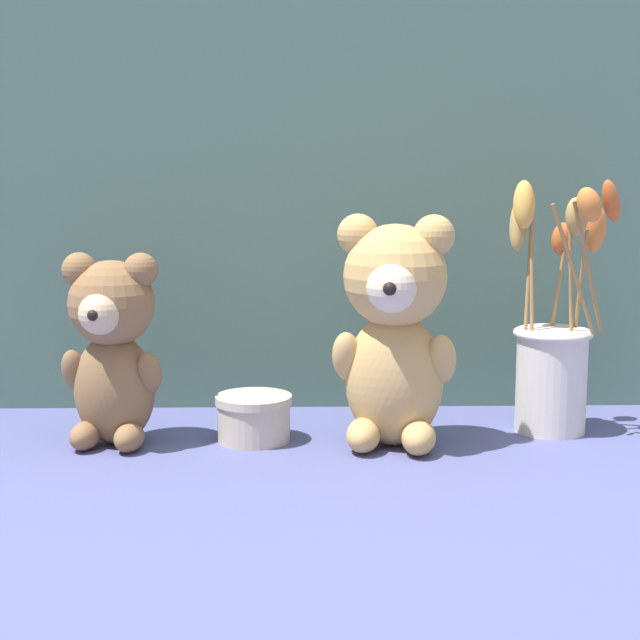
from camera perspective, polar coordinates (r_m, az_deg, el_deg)
The scene contains 6 objects.
ground_plane at distance 1.09m, azimuth 0.02°, elevation -7.10°, with size 4.00×4.00×0.00m, color #4C5184.
backdrop_wall at distance 1.22m, azimuth -0.15°, elevation 12.48°, with size 1.05×0.02×0.76m.
teddy_bear_large at distance 1.05m, azimuth 4.35°, elevation -0.41°, with size 0.14×0.13×0.25m.
teddy_bear_medium at distance 1.08m, azimuth -12.02°, elevation -1.47°, with size 0.12×0.11×0.21m.
flower_vase at distance 1.15m, azimuth 13.44°, elevation -1.69°, with size 0.11×0.13×0.29m.
decorative_tin_tall at distance 1.09m, azimuth -3.87°, elevation -5.69°, with size 0.09×0.09×0.05m.
Camera 1 is at (-0.02, -1.05, 0.30)m, focal length 55.00 mm.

